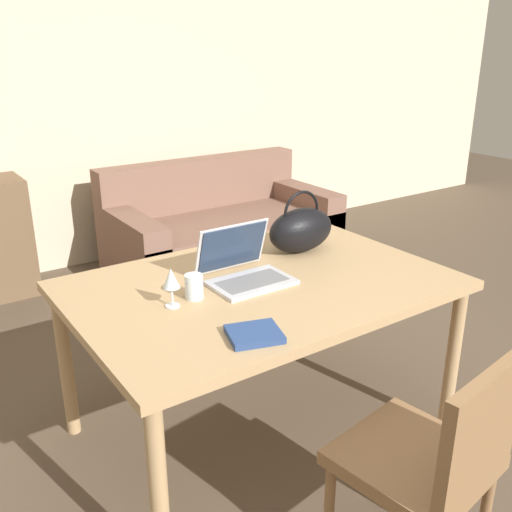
{
  "coord_description": "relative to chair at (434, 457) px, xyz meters",
  "views": [
    {
      "loc": [
        -1.29,
        -1.14,
        1.69
      ],
      "look_at": [
        -0.04,
        0.68,
        0.87
      ],
      "focal_mm": 40.0,
      "sensor_mm": 36.0,
      "label": 1
    }
  ],
  "objects": [
    {
      "name": "dining_table",
      "position": [
        -0.0,
        0.94,
        0.2
      ],
      "size": [
        1.57,
        1.07,
        0.75
      ],
      "color": "tan",
      "rests_on": "ground_plane"
    },
    {
      "name": "laptop",
      "position": [
        -0.05,
        1.01,
        0.33
      ],
      "size": [
        0.34,
        0.3,
        0.23
      ],
      "color": "silver",
      "rests_on": "dining_table"
    },
    {
      "name": "couch",
      "position": [
        0.95,
        2.86,
        -0.2
      ],
      "size": [
        1.75,
        0.92,
        0.82
      ],
      "color": "#7F5B4C",
      "rests_on": "ground_plane"
    },
    {
      "name": "wine_glass",
      "position": [
        -0.42,
        0.93,
        0.38
      ],
      "size": [
        0.07,
        0.07,
        0.16
      ],
      "color": "silver",
      "rests_on": "dining_table"
    },
    {
      "name": "chair",
      "position": [
        0.0,
        0.0,
        0.0
      ],
      "size": [
        0.5,
        0.5,
        0.84
      ],
      "rotation": [
        0.0,
        0.0,
        0.15
      ],
      "color": "olive",
      "rests_on": "ground_plane"
    },
    {
      "name": "handbag",
      "position": [
        0.37,
        1.14,
        0.38
      ],
      "size": [
        0.35,
        0.18,
        0.3
      ],
      "color": "black",
      "rests_on": "dining_table"
    },
    {
      "name": "drinking_glass",
      "position": [
        -0.32,
        0.95,
        0.32
      ],
      "size": [
        0.07,
        0.07,
        0.1
      ],
      "color": "silver",
      "rests_on": "dining_table"
    },
    {
      "name": "book",
      "position": [
        -0.3,
        0.55,
        0.28
      ],
      "size": [
        0.22,
        0.2,
        0.02
      ],
      "rotation": [
        0.0,
        0.0,
        -0.3
      ],
      "color": "navy",
      "rests_on": "dining_table"
    },
    {
      "name": "wall_back",
      "position": [
        0.01,
        3.55,
        0.87
      ],
      "size": [
        10.0,
        0.06,
        2.7
      ],
      "color": "beige",
      "rests_on": "ground_plane"
    }
  ]
}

